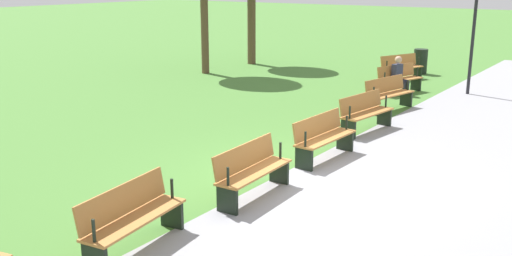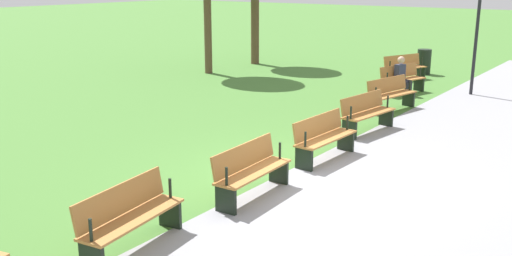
{
  "view_description": "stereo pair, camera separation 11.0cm",
  "coord_description": "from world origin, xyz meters",
  "px_view_note": "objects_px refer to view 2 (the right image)",
  "views": [
    {
      "loc": [
        8.56,
        5.11,
        3.58
      ],
      "look_at": [
        -0.0,
        -0.87,
        0.8
      ],
      "focal_mm": 39.97,
      "sensor_mm": 36.0,
      "label": 1
    },
    {
      "loc": [
        8.49,
        5.2,
        3.58
      ],
      "look_at": [
        -0.0,
        -0.87,
        0.8
      ],
      "focal_mm": 39.97,
      "sensor_mm": 36.0,
      "label": 2
    }
  ],
  "objects_px": {
    "bench_4": "(323,137)",
    "bench_3": "(367,112)",
    "bench_1": "(402,79)",
    "bench_5": "(251,170)",
    "bench_2": "(390,93)",
    "trash_bin": "(424,62)",
    "lamp_post": "(480,4)",
    "bench_0": "(404,67)",
    "person_seated": "(402,75)",
    "bench_6": "(129,216)"
  },
  "relations": [
    {
      "from": "bench_0",
      "to": "bench_2",
      "type": "bearing_deg",
      "value": 39.43
    },
    {
      "from": "bench_4",
      "to": "bench_5",
      "type": "height_order",
      "value": "same"
    },
    {
      "from": "bench_4",
      "to": "lamp_post",
      "type": "relative_size",
      "value": 0.44
    },
    {
      "from": "bench_2",
      "to": "bench_4",
      "type": "height_order",
      "value": "same"
    },
    {
      "from": "bench_4",
      "to": "bench_3",
      "type": "bearing_deg",
      "value": -172.62
    },
    {
      "from": "person_seated",
      "to": "lamp_post",
      "type": "bearing_deg",
      "value": 144.87
    },
    {
      "from": "person_seated",
      "to": "bench_4",
      "type": "bearing_deg",
      "value": 26.73
    },
    {
      "from": "bench_1",
      "to": "bench_6",
      "type": "distance_m",
      "value": 12.33
    },
    {
      "from": "bench_1",
      "to": "bench_5",
      "type": "xyz_separation_m",
      "value": [
        9.81,
        1.27,
        0.0
      ]
    },
    {
      "from": "bench_3",
      "to": "bench_5",
      "type": "bearing_deg",
      "value": 9.86
    },
    {
      "from": "bench_2",
      "to": "trash_bin",
      "type": "height_order",
      "value": "trash_bin"
    },
    {
      "from": "bench_2",
      "to": "bench_5",
      "type": "height_order",
      "value": "same"
    },
    {
      "from": "bench_1",
      "to": "bench_6",
      "type": "bearing_deg",
      "value": 22.2
    },
    {
      "from": "bench_0",
      "to": "bench_2",
      "type": "relative_size",
      "value": 0.99
    },
    {
      "from": "bench_1",
      "to": "bench_2",
      "type": "height_order",
      "value": "same"
    },
    {
      "from": "bench_6",
      "to": "bench_5",
      "type": "bearing_deg",
      "value": 167.68
    },
    {
      "from": "bench_0",
      "to": "bench_4",
      "type": "relative_size",
      "value": 1.02
    },
    {
      "from": "bench_2",
      "to": "trash_bin",
      "type": "xyz_separation_m",
      "value": [
        -6.45,
        -1.36,
        -0.0
      ]
    },
    {
      "from": "bench_4",
      "to": "person_seated",
      "type": "xyz_separation_m",
      "value": [
        -7.12,
        -1.18,
        0.16
      ]
    },
    {
      "from": "lamp_post",
      "to": "bench_1",
      "type": "bearing_deg",
      "value": -58.09
    },
    {
      "from": "bench_0",
      "to": "lamp_post",
      "type": "height_order",
      "value": "lamp_post"
    },
    {
      "from": "bench_5",
      "to": "trash_bin",
      "type": "height_order",
      "value": "trash_bin"
    },
    {
      "from": "lamp_post",
      "to": "person_seated",
      "type": "bearing_deg",
      "value": -52.42
    },
    {
      "from": "bench_0",
      "to": "bench_3",
      "type": "bearing_deg",
      "value": 36.97
    },
    {
      "from": "bench_1",
      "to": "bench_5",
      "type": "bearing_deg",
      "value": 24.66
    },
    {
      "from": "bench_3",
      "to": "bench_4",
      "type": "xyz_separation_m",
      "value": [
        2.48,
        0.21,
        0.0
      ]
    },
    {
      "from": "bench_4",
      "to": "lamp_post",
      "type": "xyz_separation_m",
      "value": [
        -8.47,
        0.57,
        2.31
      ]
    },
    {
      "from": "bench_2",
      "to": "person_seated",
      "type": "height_order",
      "value": "person_seated"
    },
    {
      "from": "bench_1",
      "to": "bench_3",
      "type": "bearing_deg",
      "value": 29.57
    },
    {
      "from": "bench_4",
      "to": "lamp_post",
      "type": "height_order",
      "value": "lamp_post"
    },
    {
      "from": "person_seated",
      "to": "lamp_post",
      "type": "relative_size",
      "value": 0.3
    },
    {
      "from": "bench_5",
      "to": "lamp_post",
      "type": "xyz_separation_m",
      "value": [
        -10.96,
        0.57,
        2.31
      ]
    },
    {
      "from": "bench_3",
      "to": "bench_6",
      "type": "relative_size",
      "value": 1.0
    },
    {
      "from": "lamp_post",
      "to": "bench_6",
      "type": "bearing_deg",
      "value": -3.34
    },
    {
      "from": "bench_6",
      "to": "lamp_post",
      "type": "distance_m",
      "value": 13.66
    },
    {
      "from": "bench_0",
      "to": "bench_6",
      "type": "distance_m",
      "value": 14.75
    },
    {
      "from": "bench_0",
      "to": "person_seated",
      "type": "distance_m",
      "value": 2.71
    },
    {
      "from": "bench_6",
      "to": "lamp_post",
      "type": "xyz_separation_m",
      "value": [
        -13.44,
        0.78,
        2.31
      ]
    },
    {
      "from": "bench_6",
      "to": "bench_1",
      "type": "bearing_deg",
      "value": 177.51
    },
    {
      "from": "bench_5",
      "to": "bench_6",
      "type": "height_order",
      "value": "same"
    },
    {
      "from": "bench_3",
      "to": "bench_5",
      "type": "distance_m",
      "value": 4.97
    },
    {
      "from": "bench_1",
      "to": "trash_bin",
      "type": "distance_m",
      "value": 4.11
    },
    {
      "from": "lamp_post",
      "to": "bench_4",
      "type": "bearing_deg",
      "value": -3.86
    },
    {
      "from": "bench_1",
      "to": "lamp_post",
      "type": "xyz_separation_m",
      "value": [
        -1.15,
        1.84,
        2.31
      ]
    },
    {
      "from": "bench_2",
      "to": "bench_3",
      "type": "xyz_separation_m",
      "value": [
        2.45,
        0.42,
        0.0
      ]
    },
    {
      "from": "bench_0",
      "to": "bench_3",
      "type": "distance_m",
      "value": 7.44
    },
    {
      "from": "bench_3",
      "to": "lamp_post",
      "type": "distance_m",
      "value": 6.48
    },
    {
      "from": "bench_5",
      "to": "bench_0",
      "type": "bearing_deg",
      "value": -172.64
    },
    {
      "from": "bench_1",
      "to": "bench_2",
      "type": "relative_size",
      "value": 1.0
    },
    {
      "from": "bench_3",
      "to": "lamp_post",
      "type": "height_order",
      "value": "lamp_post"
    }
  ]
}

